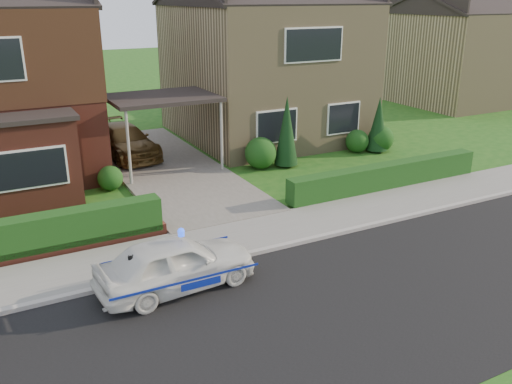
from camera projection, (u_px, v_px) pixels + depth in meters
ground at (338, 310)px, 11.30m from camera, size 120.00×120.00×0.00m
road at (338, 310)px, 11.30m from camera, size 60.00×6.00×0.02m
kerb at (267, 250)px, 13.81m from camera, size 60.00×0.16×0.12m
sidewalk at (249, 235)px, 14.69m from camera, size 60.00×2.00×0.10m
driveway at (166, 167)px, 20.43m from camera, size 3.80×12.00×0.12m
house_right at (264, 55)px, 24.22m from camera, size 7.50×8.06×7.25m
carport_link at (162, 99)px, 19.50m from camera, size 3.80×3.00×2.77m
dwarf_wall at (13, 258)px, 13.11m from camera, size 7.70×0.25×0.36m
hedge_left at (14, 262)px, 13.30m from camera, size 7.50×0.55×0.90m
hedge_right at (385, 189)px, 18.28m from camera, size 7.50×0.55×0.80m
shrub_left_mid at (61, 181)px, 17.06m from camera, size 1.32×1.32×1.32m
shrub_left_near at (110, 178)px, 18.09m from camera, size 0.84×0.84×0.84m
shrub_right_near at (261, 153)px, 20.31m from camera, size 1.20×1.20×1.20m
shrub_right_mid at (357, 141)px, 22.44m from camera, size 0.96×0.96×0.96m
shrub_right_far at (381, 139)px, 22.61m from camera, size 1.08×1.08×1.08m
conifer_a at (287, 133)px, 20.34m from camera, size 0.90×0.90×2.60m
conifer_b at (378, 126)px, 22.33m from camera, size 0.90×0.90×2.20m
neighbour_right at (456, 59)px, 32.45m from camera, size 6.50×7.00×5.20m
police_car at (176, 264)px, 11.92m from camera, size 3.27×3.66×1.38m
driveway_car at (124, 141)px, 21.44m from camera, size 2.27×4.44×1.23m
potted_plant_c at (84, 225)px, 14.42m from camera, size 0.66×0.66×0.84m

